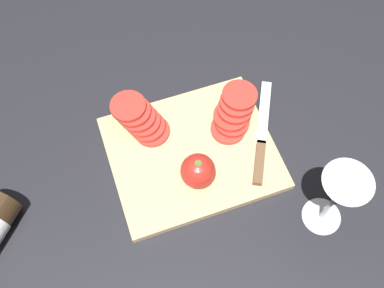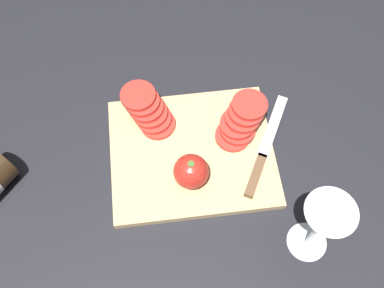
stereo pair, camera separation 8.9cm
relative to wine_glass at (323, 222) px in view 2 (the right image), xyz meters
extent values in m
plane|color=black|center=(0.09, -0.19, -0.12)|extent=(3.00, 3.00, 0.00)
cube|color=tan|center=(0.19, -0.21, -0.11)|extent=(0.33, 0.28, 0.02)
cylinder|color=silver|center=(0.00, 0.00, -0.12)|extent=(0.07, 0.07, 0.00)
cylinder|color=silver|center=(0.00, 0.00, -0.08)|extent=(0.01, 0.01, 0.08)
cone|color=silver|center=(0.00, 0.00, 0.01)|extent=(0.09, 0.09, 0.09)
cone|color=#DBCC84|center=(0.00, 0.00, -0.02)|extent=(0.03, 0.03, 0.03)
sphere|color=red|center=(0.20, -0.15, -0.07)|extent=(0.07, 0.07, 0.07)
cylinder|color=#47702D|center=(0.20, -0.15, -0.04)|extent=(0.01, 0.01, 0.01)
cube|color=silver|center=(0.02, -0.25, -0.10)|extent=(0.09, 0.15, 0.00)
cube|color=silver|center=(0.05, -0.18, -0.10)|extent=(0.02, 0.02, 0.01)
cube|color=brown|center=(0.07, -0.14, -0.10)|extent=(0.06, 0.09, 0.01)
cylinder|color=red|center=(0.26, -0.28, -0.10)|extent=(0.07, 0.07, 0.01)
cylinder|color=red|center=(0.26, -0.29, -0.09)|extent=(0.07, 0.07, 0.01)
cylinder|color=red|center=(0.27, -0.30, -0.08)|extent=(0.07, 0.07, 0.01)
cylinder|color=red|center=(0.28, -0.30, -0.07)|extent=(0.07, 0.07, 0.01)
cylinder|color=red|center=(0.28, -0.31, -0.06)|extent=(0.07, 0.07, 0.01)
cylinder|color=red|center=(0.29, -0.32, -0.05)|extent=(0.07, 0.07, 0.01)
cylinder|color=red|center=(0.10, -0.23, -0.10)|extent=(0.07, 0.07, 0.01)
cylinder|color=red|center=(0.10, -0.24, -0.09)|extent=(0.07, 0.07, 0.01)
cylinder|color=red|center=(0.09, -0.25, -0.08)|extent=(0.07, 0.07, 0.01)
cylinder|color=red|center=(0.08, -0.26, -0.07)|extent=(0.07, 0.07, 0.01)
cylinder|color=red|center=(0.07, -0.26, -0.06)|extent=(0.07, 0.07, 0.01)
cylinder|color=red|center=(0.07, -0.27, -0.05)|extent=(0.07, 0.07, 0.01)
camera|label=1|loc=(0.33, 0.18, 0.71)|focal=42.00mm
camera|label=2|loc=(0.24, 0.20, 0.71)|focal=42.00mm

